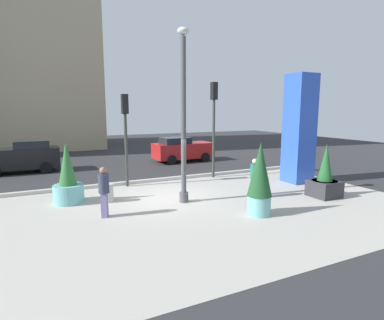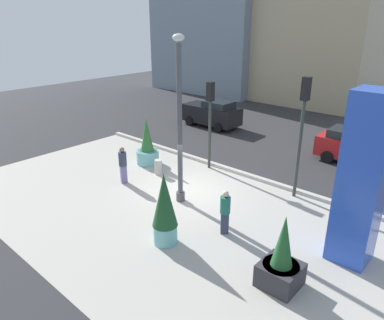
# 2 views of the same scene
# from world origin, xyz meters

# --- Properties ---
(ground_plane) EXTENTS (60.00, 60.00, 0.00)m
(ground_plane) POSITION_xyz_m (0.00, 4.00, 0.00)
(ground_plane) COLOR #2D2D30
(plaza_pavement) EXTENTS (18.00, 10.00, 0.02)m
(plaza_pavement) POSITION_xyz_m (0.00, -2.00, 0.00)
(plaza_pavement) COLOR #ADA89E
(plaza_pavement) RESTS_ON ground_plane
(curb_strip) EXTENTS (18.00, 0.24, 0.16)m
(curb_strip) POSITION_xyz_m (0.00, 3.12, 0.08)
(curb_strip) COLOR #B7B2A8
(curb_strip) RESTS_ON ground_plane
(lamp_post) EXTENTS (0.44, 0.44, 6.61)m
(lamp_post) POSITION_xyz_m (0.42, -0.81, 3.22)
(lamp_post) COLOR #4C4C51
(lamp_post) RESTS_ON ground_plane
(art_pillar_blue) EXTENTS (1.18, 1.18, 5.35)m
(art_pillar_blue) POSITION_xyz_m (7.06, -0.06, 2.68)
(art_pillar_blue) COLOR blue
(art_pillar_blue) RESTS_ON ground_plane
(potted_plant_near_right) EXTENTS (0.85, 0.85, 2.56)m
(potted_plant_near_right) POSITION_xyz_m (2.13, -3.36, 1.30)
(potted_plant_near_right) COLOR #6BB2B2
(potted_plant_near_right) RESTS_ON ground_plane
(potted_plant_by_pillar) EXTENTS (1.09, 1.09, 2.25)m
(potted_plant_by_pillar) POSITION_xyz_m (6.05, -2.67, 0.81)
(potted_plant_by_pillar) COLOR #2D2D33
(potted_plant_by_pillar) RESTS_ON ground_plane
(potted_plant_curbside) EXTENTS (1.16, 1.16, 2.42)m
(potted_plant_curbside) POSITION_xyz_m (-3.69, 1.07, 0.90)
(potted_plant_curbside) COLOR #6BB2B2
(potted_plant_curbside) RESTS_ON ground_plane
(concrete_bollard) EXTENTS (0.36, 0.36, 0.75)m
(concrete_bollard) POSITION_xyz_m (-2.26, 0.47, 0.38)
(concrete_bollard) COLOR #B2ADA3
(concrete_bollard) RESTS_ON ground_plane
(traffic_light_far_side) EXTENTS (0.28, 0.42, 5.04)m
(traffic_light_far_side) POSITION_xyz_m (3.76, 2.73, 3.37)
(traffic_light_far_side) COLOR #333833
(traffic_light_far_side) RESTS_ON ground_plane
(traffic_light_corner) EXTENTS (0.28, 0.42, 4.34)m
(traffic_light_corner) POSITION_xyz_m (-0.94, 2.76, 2.93)
(traffic_light_corner) COLOR #333833
(traffic_light_corner) RESTS_ON ground_plane
(car_curb_east) EXTENTS (4.12, 1.95, 1.86)m
(car_curb_east) POSITION_xyz_m (-5.56, 8.76, 0.93)
(car_curb_east) COLOR black
(car_curb_east) RESTS_ON ground_plane
(car_passing_lane) EXTENTS (4.23, 2.09, 1.74)m
(car_passing_lane) POSITION_xyz_m (4.43, 8.33, 0.87)
(car_passing_lane) COLOR red
(car_passing_lane) RESTS_ON ground_plane
(pedestrian_by_curb) EXTENTS (0.51, 0.51, 1.66)m
(pedestrian_by_curb) POSITION_xyz_m (3.26, -1.56, 0.92)
(pedestrian_by_curb) COLOR #33384C
(pedestrian_by_curb) RESTS_ON ground_plane
(pedestrian_on_sidewalk) EXTENTS (0.47, 0.47, 1.74)m
(pedestrian_on_sidewalk) POSITION_xyz_m (-2.74, -1.26, 0.97)
(pedestrian_on_sidewalk) COLOR slate
(pedestrian_on_sidewalk) RESTS_ON ground_plane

